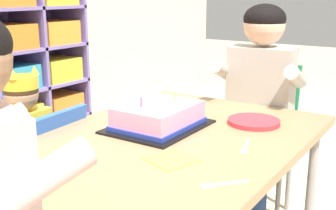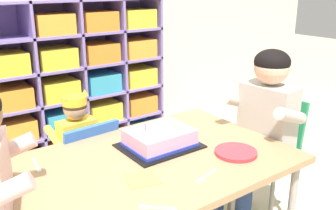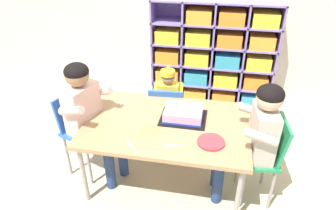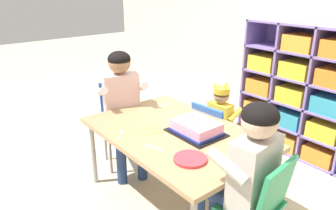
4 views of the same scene
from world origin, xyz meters
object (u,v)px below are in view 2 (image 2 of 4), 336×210
(guest_at_table_side, at_px, (261,123))
(paper_plate_stack, at_px, (236,152))
(adult_helper_seated, at_px, (5,194))
(fork_near_cake_tray, at_px, (206,177))
(classroom_chair_blue, at_px, (85,165))
(fork_beside_plate_stack, at_px, (155,207))
(activity_table, at_px, (150,168))
(classroom_chair_guest_side, at_px, (270,148))
(child_with_crown, at_px, (74,139))
(fork_near_child_seat, at_px, (37,166))
(birthday_cake_on_tray, at_px, (160,139))

(guest_at_table_side, distance_m, paper_plate_stack, 0.34)
(adult_helper_seated, bearing_deg, fork_near_cake_tray, -88.56)
(classroom_chair_blue, distance_m, fork_beside_plate_stack, 0.90)
(activity_table, distance_m, classroom_chair_guest_side, 0.80)
(classroom_chair_blue, relative_size, classroom_chair_guest_side, 0.87)
(guest_at_table_side, xyz_separation_m, fork_near_cake_tray, (-0.58, -0.20, -0.05))
(child_with_crown, xyz_separation_m, fork_near_child_seat, (-0.34, -0.39, 0.09))
(guest_at_table_side, relative_size, birthday_cake_on_tray, 2.78)
(birthday_cake_on_tray, height_order, fork_near_cake_tray, birthday_cake_on_tray)
(guest_at_table_side, bearing_deg, fork_near_child_seat, -112.30)
(fork_near_child_seat, height_order, fork_beside_plate_stack, same)
(birthday_cake_on_tray, xyz_separation_m, paper_plate_stack, (0.25, -0.29, -0.03))
(guest_at_table_side, height_order, fork_near_cake_tray, guest_at_table_side)
(adult_helper_seated, distance_m, fork_near_child_seat, 0.36)
(guest_at_table_side, bearing_deg, activity_table, -102.56)
(adult_helper_seated, distance_m, birthday_cake_on_tray, 0.78)
(fork_near_cake_tray, bearing_deg, activity_table, 94.01)
(activity_table, xyz_separation_m, fork_near_cake_tray, (0.10, -0.28, 0.04))
(adult_helper_seated, height_order, paper_plate_stack, adult_helper_seated)
(birthday_cake_on_tray, bearing_deg, classroom_chair_guest_side, -13.19)
(fork_near_cake_tray, height_order, fork_beside_plate_stack, same)
(birthday_cake_on_tray, distance_m, fork_beside_plate_stack, 0.54)
(birthday_cake_on_tray, relative_size, paper_plate_stack, 1.85)
(fork_near_child_seat, bearing_deg, classroom_chair_blue, -43.32)
(activity_table, distance_m, fork_near_cake_tray, 0.30)
(classroom_chair_blue, relative_size, fork_near_cake_tray, 4.65)
(classroom_chair_blue, height_order, fork_near_child_seat, classroom_chair_blue)
(adult_helper_seated, height_order, fork_beside_plate_stack, adult_helper_seated)
(guest_at_table_side, bearing_deg, classroom_chair_guest_side, 90.00)
(classroom_chair_guest_side, bearing_deg, fork_beside_plate_stack, -80.81)
(paper_plate_stack, distance_m, fork_beside_plate_stack, 0.59)
(fork_near_cake_tray, bearing_deg, fork_beside_plate_stack, 175.36)
(classroom_chair_guest_side, height_order, birthday_cake_on_tray, classroom_chair_guest_side)
(guest_at_table_side, relative_size, fork_beside_plate_stack, 9.10)
(child_with_crown, distance_m, classroom_chair_guest_side, 1.15)
(adult_helper_seated, distance_m, fork_near_cake_tray, 0.79)
(fork_near_child_seat, distance_m, fork_beside_plate_stack, 0.64)
(fork_near_child_seat, bearing_deg, fork_beside_plate_stack, -149.54)
(paper_plate_stack, distance_m, fork_near_cake_tray, 0.28)
(classroom_chair_blue, distance_m, child_with_crown, 0.17)
(activity_table, distance_m, fork_beside_plate_stack, 0.40)
(guest_at_table_side, xyz_separation_m, birthday_cake_on_tray, (-0.56, 0.17, -0.02))
(classroom_chair_guest_side, distance_m, fork_near_child_seat, 1.29)
(child_with_crown, xyz_separation_m, birthday_cake_on_tray, (0.23, -0.55, 0.13))
(fork_near_child_seat, bearing_deg, adult_helper_seated, 153.37)
(adult_helper_seated, xyz_separation_m, fork_near_cake_tray, (0.75, -0.23, -0.07))
(classroom_chair_guest_side, relative_size, birthday_cake_on_tray, 2.00)
(classroom_chair_guest_side, relative_size, guest_at_table_side, 0.72)
(fork_beside_plate_stack, bearing_deg, birthday_cake_on_tray, 94.30)
(classroom_chair_blue, distance_m, birthday_cake_on_tray, 0.55)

